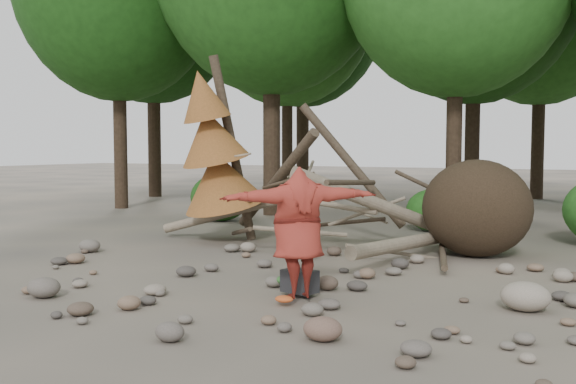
% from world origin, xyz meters
% --- Properties ---
extents(ground, '(120.00, 120.00, 0.00)m').
position_xyz_m(ground, '(0.00, 0.00, 0.00)').
color(ground, '#514C44').
rests_on(ground, ground).
extents(deadfall_pile, '(8.55, 5.24, 3.30)m').
position_xyz_m(deadfall_pile, '(2.02, 4.24, 0.95)').
color(deadfall_pile, '#332619').
rests_on(deadfall_pile, ground).
extents(dead_conifer, '(2.06, 2.16, 4.35)m').
position_xyz_m(dead_conifer, '(-3.12, 3.37, 2.11)').
color(dead_conifer, '#4C3F30').
rests_on(dead_conifer, ground).
extents(bush_left, '(1.80, 1.80, 1.44)m').
position_xyz_m(bush_left, '(-5.50, 7.20, 0.72)').
color(bush_left, '#1C4F15').
rests_on(bush_left, ground).
extents(bush_mid, '(1.40, 1.40, 1.12)m').
position_xyz_m(bush_mid, '(0.80, 7.80, 0.56)').
color(bush_mid, '#26641D').
rests_on(bush_mid, ground).
extents(frisbee_thrower, '(2.09, 2.04, 2.07)m').
position_xyz_m(frisbee_thrower, '(1.11, -0.84, 1.02)').
color(frisbee_thrower, maroon).
rests_on(frisbee_thrower, ground).
extents(backpack, '(0.57, 0.45, 0.33)m').
position_xyz_m(backpack, '(0.95, -0.47, 0.17)').
color(backpack, black).
rests_on(backpack, ground).
extents(cloth_green, '(0.42, 0.35, 0.16)m').
position_xyz_m(cloth_green, '(0.56, -0.06, 0.08)').
color(cloth_green, '#2D6227').
rests_on(cloth_green, ground).
extents(cloth_orange, '(0.27, 0.22, 0.10)m').
position_xyz_m(cloth_orange, '(1.02, -1.11, 0.05)').
color(cloth_orange, '#C35021').
rests_on(cloth_orange, ground).
extents(boulder_front_left, '(0.50, 0.45, 0.30)m').
position_xyz_m(boulder_front_left, '(-2.37, -2.29, 0.15)').
color(boulder_front_left, '#665D55').
rests_on(boulder_front_left, ground).
extents(boulder_front_right, '(0.46, 0.41, 0.28)m').
position_xyz_m(boulder_front_right, '(2.17, -2.34, 0.14)').
color(boulder_front_right, brown).
rests_on(boulder_front_right, ground).
extents(boulder_mid_right, '(0.66, 0.60, 0.40)m').
position_xyz_m(boulder_mid_right, '(4.07, 0.16, 0.20)').
color(boulder_mid_right, gray).
rests_on(boulder_mid_right, ground).
extents(boulder_mid_left, '(0.47, 0.42, 0.28)m').
position_xyz_m(boulder_mid_left, '(-4.79, 1.09, 0.14)').
color(boulder_mid_left, '#696259').
rests_on(boulder_mid_left, ground).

